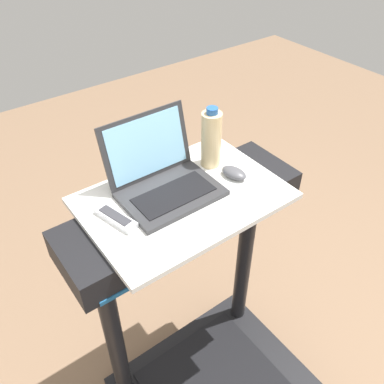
{
  "coord_description": "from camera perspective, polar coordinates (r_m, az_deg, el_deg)",
  "views": [
    {
      "loc": [
        -0.61,
        -0.18,
        2.02
      ],
      "look_at": [
        0.0,
        0.65,
        1.18
      ],
      "focal_mm": 38.2,
      "sensor_mm": 36.0,
      "label": 1
    }
  ],
  "objects": [
    {
      "name": "laptop",
      "position": [
        1.39,
        -4.05,
        1.96
      ],
      "size": [
        0.33,
        0.29,
        0.24
      ],
      "rotation": [
        0.0,
        0.0,
        0.02
      ],
      "color": "#2D2D30",
      "rests_on": "desk_board"
    },
    {
      "name": "computer_mouse",
      "position": [
        1.48,
        5.88,
        2.68
      ],
      "size": [
        0.08,
        0.11,
        0.03
      ],
      "primitive_type": "ellipsoid",
      "rotation": [
        0.0,
        0.0,
        0.21
      ],
      "color": "#4C4C51",
      "rests_on": "desk_board"
    },
    {
      "name": "desk_board",
      "position": [
        1.4,
        -1.22,
        -0.85
      ],
      "size": [
        0.68,
        0.47,
        0.02
      ],
      "primitive_type": "cube",
      "color": "white",
      "rests_on": "treadmill_base"
    },
    {
      "name": "water_bottle",
      "position": [
        1.49,
        2.7,
        7.42
      ],
      "size": [
        0.07,
        0.07,
        0.23
      ],
      "color": "beige",
      "rests_on": "desk_board"
    },
    {
      "name": "tv_remote",
      "position": [
        1.32,
        -10.64,
        -3.56
      ],
      "size": [
        0.08,
        0.17,
        0.02
      ],
      "color": "silver",
      "rests_on": "desk_board"
    }
  ]
}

